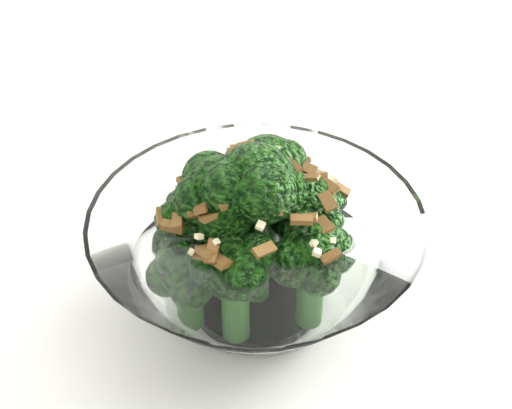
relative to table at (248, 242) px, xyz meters
name	(u,v)px	position (x,y,z in m)	size (l,w,h in m)	color
table	(248,242)	(0.00, 0.00, 0.00)	(1.39, 1.14, 0.75)	white
broccoli_dish	(255,250)	(-0.04, -0.14, 0.12)	(0.23, 0.23, 0.14)	white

